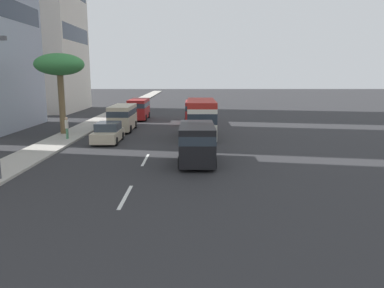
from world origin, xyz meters
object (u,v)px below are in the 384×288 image
at_px(van_third, 139,108).
at_px(van_fourth, 194,110).
at_px(pedestrian_near_lamp, 67,127).
at_px(minibus_fifth, 201,117).
at_px(van_sixth, 123,116).
at_px(van_lead, 197,141).
at_px(palm_tree, 59,66).
at_px(car_second, 108,133).

xyz_separation_m(van_third, van_fourth, (-3.22, -6.47, 0.00)).
bearing_deg(van_fourth, pedestrian_near_lamp, 136.98).
height_order(minibus_fifth, van_sixth, minibus_fifth).
bearing_deg(pedestrian_near_lamp, van_third, 157.27).
bearing_deg(van_lead, van_third, 16.52).
bearing_deg(palm_tree, van_lead, -132.27).
bearing_deg(van_third, van_sixth, -1.90).
bearing_deg(van_lead, van_sixth, 27.44).
bearing_deg(minibus_fifth, car_second, 106.72).
xyz_separation_m(car_second, van_fourth, (11.73, -6.81, 0.63)).
relative_size(van_lead, palm_tree, 0.69).
bearing_deg(van_sixth, car_second, -0.43).
distance_m(van_sixth, pedestrian_near_lamp, 6.42).
bearing_deg(van_third, car_second, -1.30).
relative_size(car_second, palm_tree, 0.59).
distance_m(van_fourth, palm_tree, 14.82).
height_order(van_fourth, minibus_fifth, minibus_fifth).
relative_size(van_third, pedestrian_near_lamp, 3.02).
bearing_deg(van_sixth, pedestrian_near_lamp, -32.89).
height_order(car_second, minibus_fifth, minibus_fifth).
distance_m(van_lead, car_second, 9.73).
relative_size(van_fourth, minibus_fifth, 0.80).
distance_m(car_second, palm_tree, 7.82).
relative_size(van_fourth, palm_tree, 0.77).
relative_size(car_second, van_fourth, 0.76).
relative_size(minibus_fifth, van_sixth, 1.29).
height_order(van_third, pedestrian_near_lamp, van_third).
distance_m(van_fourth, van_sixth, 8.78).
distance_m(van_lead, van_sixth, 14.71).
distance_m(van_lead, palm_tree, 16.19).
height_order(van_lead, palm_tree, palm_tree).
bearing_deg(pedestrian_near_lamp, van_lead, 45.38).
bearing_deg(car_second, van_sixth, 179.57).
distance_m(minibus_fifth, van_sixth, 8.27).
height_order(car_second, palm_tree, palm_tree).
distance_m(van_lead, van_third, 22.81).
xyz_separation_m(van_third, minibus_fifth, (-12.76, -6.97, 0.36)).
height_order(van_lead, pedestrian_near_lamp, van_lead).
relative_size(van_lead, car_second, 1.17).
bearing_deg(van_sixth, palm_tree, -61.09).
distance_m(van_third, palm_tree, 13.28).
bearing_deg(van_fourth, minibus_fifth, -177.02).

